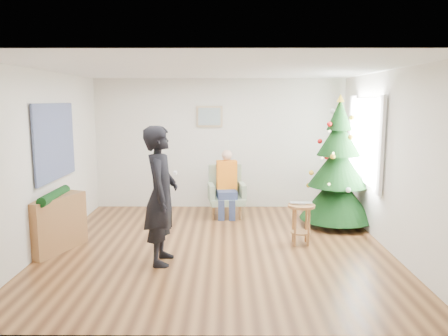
{
  "coord_description": "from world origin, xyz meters",
  "views": [
    {
      "loc": [
        0.14,
        -6.27,
        2.16
      ],
      "look_at": [
        0.1,
        0.6,
        1.1
      ],
      "focal_mm": 35.0,
      "sensor_mm": 36.0,
      "label": 1
    }
  ],
  "objects_px": {
    "standing_man": "(161,195)",
    "console": "(56,224)",
    "armchair": "(226,198)",
    "stool": "(301,224)",
    "christmas_tree": "(338,167)"
  },
  "relations": [
    {
      "from": "stool",
      "to": "armchair",
      "type": "height_order",
      "value": "armchair"
    },
    {
      "from": "christmas_tree",
      "to": "stool",
      "type": "distance_m",
      "value": 1.47
    },
    {
      "from": "christmas_tree",
      "to": "stool",
      "type": "bearing_deg",
      "value": -127.76
    },
    {
      "from": "armchair",
      "to": "standing_man",
      "type": "distance_m",
      "value": 2.63
    },
    {
      "from": "stool",
      "to": "armchair",
      "type": "xyz_separation_m",
      "value": [
        -1.13,
        1.64,
        0.03
      ]
    },
    {
      "from": "stool",
      "to": "standing_man",
      "type": "bearing_deg",
      "value": -158.9
    },
    {
      "from": "console",
      "to": "armchair",
      "type": "bearing_deg",
      "value": 59.48
    },
    {
      "from": "armchair",
      "to": "stool",
      "type": "bearing_deg",
      "value": -62.76
    },
    {
      "from": "stool",
      "to": "christmas_tree",
      "type": "bearing_deg",
      "value": 52.24
    },
    {
      "from": "console",
      "to": "stool",
      "type": "bearing_deg",
      "value": 26.05
    },
    {
      "from": "stool",
      "to": "console",
      "type": "xyz_separation_m",
      "value": [
        -3.6,
        -0.32,
        0.09
      ]
    },
    {
      "from": "standing_man",
      "to": "console",
      "type": "distance_m",
      "value": 1.75
    },
    {
      "from": "console",
      "to": "standing_man",
      "type": "bearing_deg",
      "value": 5.19
    },
    {
      "from": "standing_man",
      "to": "armchair",
      "type": "bearing_deg",
      "value": -19.38
    },
    {
      "from": "armchair",
      "to": "console",
      "type": "xyz_separation_m",
      "value": [
        -2.47,
        -1.96,
        0.05
      ]
    }
  ]
}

